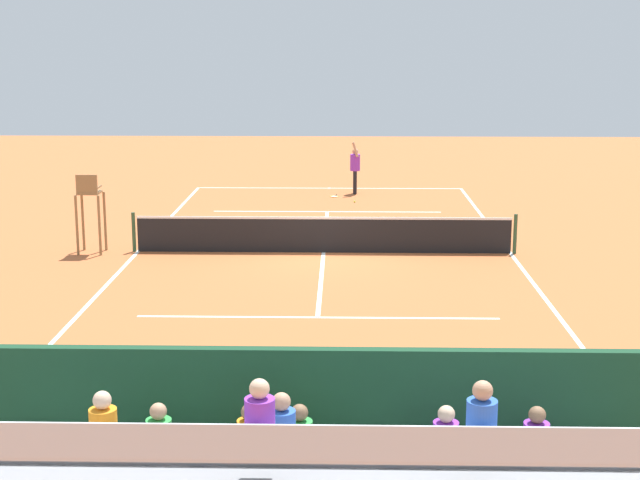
# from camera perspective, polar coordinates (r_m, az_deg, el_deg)

# --- Properties ---
(ground_plane) EXTENTS (60.00, 60.00, 0.00)m
(ground_plane) POSITION_cam_1_polar(r_m,az_deg,el_deg) (25.72, 0.21, -0.74)
(ground_plane) COLOR #BC6033
(court_line_markings) EXTENTS (10.10, 22.20, 0.01)m
(court_line_markings) POSITION_cam_1_polar(r_m,az_deg,el_deg) (25.75, 0.21, -0.72)
(court_line_markings) COLOR white
(court_line_markings) RESTS_ON ground
(tennis_net) EXTENTS (10.30, 0.10, 1.07)m
(tennis_net) POSITION_cam_1_polar(r_m,az_deg,el_deg) (25.61, 0.21, 0.35)
(tennis_net) COLOR black
(tennis_net) RESTS_ON ground
(backdrop_wall) EXTENTS (18.00, 0.16, 2.00)m
(backdrop_wall) POSITION_cam_1_polar(r_m,az_deg,el_deg) (12.04, -1.15, -10.98)
(backdrop_wall) COLOR #194228
(backdrop_wall) RESTS_ON ground
(bleacher_stand) EXTENTS (9.06, 2.40, 2.48)m
(bleacher_stand) POSITION_cam_1_polar(r_m,az_deg,el_deg) (10.86, -1.31, -14.00)
(bleacher_stand) COLOR gray
(bleacher_stand) RESTS_ON ground
(umpire_chair) EXTENTS (0.67, 0.67, 2.14)m
(umpire_chair) POSITION_cam_1_polar(r_m,az_deg,el_deg) (26.12, -13.53, 2.06)
(umpire_chair) COLOR olive
(umpire_chair) RESTS_ON ground
(courtside_bench) EXTENTS (1.80, 0.40, 0.93)m
(courtside_bench) POSITION_cam_1_polar(r_m,az_deg,el_deg) (12.95, 7.39, -11.50)
(courtside_bench) COLOR #33383D
(courtside_bench) RESTS_ON ground
(equipment_bag) EXTENTS (0.90, 0.36, 0.36)m
(equipment_bag) POSITION_cam_1_polar(r_m,az_deg,el_deg) (12.93, -0.91, -13.28)
(equipment_bag) COLOR #334C8C
(equipment_bag) RESTS_ON ground
(tennis_player) EXTENTS (0.36, 0.53, 1.93)m
(tennis_player) POSITION_cam_1_polar(r_m,az_deg,el_deg) (35.15, 2.10, 4.41)
(tennis_player) COLOR black
(tennis_player) RESTS_ON ground
(tennis_racket) EXTENTS (0.37, 0.59, 0.03)m
(tennis_racket) POSITION_cam_1_polar(r_m,az_deg,el_deg) (34.59, 0.86, 2.61)
(tennis_racket) COLOR black
(tennis_racket) RESTS_ON ground
(tennis_ball_near) EXTENTS (0.07, 0.07, 0.07)m
(tennis_ball_near) POSITION_cam_1_polar(r_m,az_deg,el_deg) (33.38, 2.07, 2.29)
(tennis_ball_near) COLOR #CCDB33
(tennis_ball_near) RESTS_ON ground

